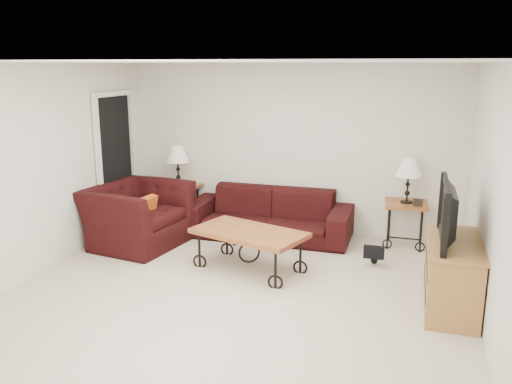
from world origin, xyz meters
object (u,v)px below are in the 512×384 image
at_px(side_table_right, 405,224).
at_px(lamp_right, 408,181).
at_px(tv_stand, 452,275).
at_px(backpack, 375,245).
at_px(sofa, 269,214).
at_px(coffee_table, 249,250).
at_px(lamp_left, 178,166).
at_px(television, 455,212).
at_px(side_table_left, 179,205).
at_px(armchair, 138,215).

xyz_separation_m(side_table_right, lamp_right, (0.00, 0.00, 0.62)).
distance_m(tv_stand, backpack, 1.33).
height_order(side_table_right, tv_stand, tv_stand).
height_order(sofa, coffee_table, sofa).
bearing_deg(coffee_table, lamp_left, 137.52).
bearing_deg(side_table_right, television, -75.31).
distance_m(sofa, side_table_right, 1.94).
bearing_deg(coffee_table, lamp_right, 39.58).
distance_m(side_table_right, lamp_right, 0.62).
height_order(side_table_right, backpack, side_table_right).
bearing_deg(coffee_table, side_table_left, 137.52).
bearing_deg(armchair, lamp_left, 0.65).
bearing_deg(tv_stand, side_table_left, 154.64).
xyz_separation_m(lamp_left, tv_stand, (3.95, -1.87, -0.59)).
distance_m(lamp_left, lamp_right, 3.44).
relative_size(side_table_right, coffee_table, 0.46).
bearing_deg(backpack, coffee_table, -144.36).
distance_m(side_table_right, armchair, 3.74).
bearing_deg(television, lamp_right, -165.31).
height_order(side_table_left, coffee_table, side_table_left).
relative_size(side_table_right, lamp_right, 1.00).
bearing_deg(tv_stand, sofa, 145.23).
height_order(lamp_left, television, television).
relative_size(armchair, television, 1.21).
relative_size(side_table_right, lamp_left, 0.98).
bearing_deg(armchair, backpack, -77.71).
distance_m(coffee_table, tv_stand, 2.35).
height_order(lamp_right, tv_stand, lamp_right).
height_order(sofa, side_table_right, sofa).
bearing_deg(sofa, lamp_left, 173.22).
relative_size(sofa, coffee_table, 1.77).
bearing_deg(armchair, sofa, -53.79).
height_order(lamp_right, television, television).
bearing_deg(tv_stand, lamp_right, 105.26).
relative_size(lamp_right, backpack, 1.23).
height_order(sofa, armchair, armchair).
xyz_separation_m(side_table_left, television, (3.93, -1.87, 0.71)).
distance_m(sofa, backpack, 1.73).
bearing_deg(lamp_left, armchair, -98.40).
bearing_deg(tv_stand, armchair, 168.46).
height_order(side_table_left, armchair, armchair).
height_order(side_table_right, coffee_table, side_table_right).
bearing_deg(side_table_left, television, -25.47).
bearing_deg(backpack, side_table_left, 176.59).
bearing_deg(side_table_left, side_table_right, 0.00).
bearing_deg(side_table_right, lamp_left, 180.00).
height_order(sofa, television, television).
bearing_deg(tv_stand, television, 180.00).
xyz_separation_m(side_table_left, lamp_left, (0.00, 0.00, 0.63)).
bearing_deg(sofa, backpack, -22.92).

